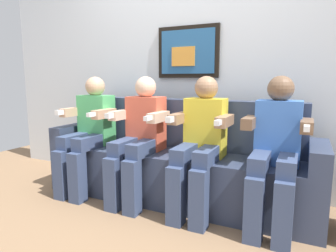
{
  "coord_description": "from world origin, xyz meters",
  "views": [
    {
      "loc": [
        1.03,
        -2.02,
        1.08
      ],
      "look_at": [
        0.0,
        0.15,
        0.7
      ],
      "focal_mm": 31.33,
      "sensor_mm": 36.0,
      "label": 1
    }
  ],
  "objects_px": {
    "person_right_center": "(201,140)",
    "person_rightmost": "(276,147)",
    "couch": "(176,166)",
    "person_left_center": "(139,134)",
    "person_leftmost": "(89,130)"
  },
  "relations": [
    {
      "from": "couch",
      "to": "person_rightmost",
      "type": "height_order",
      "value": "person_rightmost"
    },
    {
      "from": "couch",
      "to": "person_rightmost",
      "type": "xyz_separation_m",
      "value": [
        0.85,
        -0.17,
        0.29
      ]
    },
    {
      "from": "person_leftmost",
      "to": "person_left_center",
      "type": "distance_m",
      "value": 0.57
    },
    {
      "from": "person_left_center",
      "to": "person_right_center",
      "type": "xyz_separation_m",
      "value": [
        0.57,
        0.0,
        0.0
      ]
    },
    {
      "from": "person_leftmost",
      "to": "person_rightmost",
      "type": "xyz_separation_m",
      "value": [
        1.7,
        0.0,
        -0.0
      ]
    },
    {
      "from": "couch",
      "to": "person_left_center",
      "type": "distance_m",
      "value": 0.44
    },
    {
      "from": "person_leftmost",
      "to": "person_left_center",
      "type": "height_order",
      "value": "same"
    },
    {
      "from": "person_rightmost",
      "to": "person_leftmost",
      "type": "bearing_deg",
      "value": -179.98
    },
    {
      "from": "person_leftmost",
      "to": "person_right_center",
      "type": "distance_m",
      "value": 1.13
    },
    {
      "from": "person_right_center",
      "to": "couch",
      "type": "bearing_deg",
      "value": 149.23
    },
    {
      "from": "couch",
      "to": "person_leftmost",
      "type": "distance_m",
      "value": 0.92
    },
    {
      "from": "person_leftmost",
      "to": "person_right_center",
      "type": "bearing_deg",
      "value": 0.0
    },
    {
      "from": "person_right_center",
      "to": "person_rightmost",
      "type": "distance_m",
      "value": 0.57
    },
    {
      "from": "person_right_center",
      "to": "person_rightmost",
      "type": "relative_size",
      "value": 1.0
    },
    {
      "from": "person_leftmost",
      "to": "person_left_center",
      "type": "relative_size",
      "value": 1.0
    }
  ]
}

